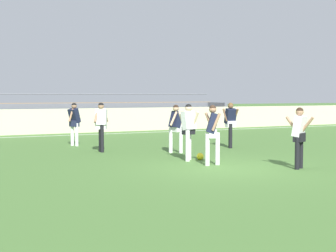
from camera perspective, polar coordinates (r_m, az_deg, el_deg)
name	(u,v)px	position (r m, az deg, el deg)	size (l,w,h in m)	color
ground_plane	(225,168)	(13.63, 6.65, -4.84)	(160.00, 160.00, 0.00)	#477033
field_line_sideline	(90,134)	(25.15, -8.94, -0.97)	(44.00, 0.12, 0.01)	white
sideline_wall	(83,121)	(26.39, -9.79, 0.62)	(48.00, 0.16, 1.28)	beige
bleacher_stand	(46,115)	(28.20, -13.92, 1.20)	(22.19, 2.65, 2.08)	#897051
player_white_deep_cover	(188,127)	(14.98, 2.38, -0.08)	(0.44, 0.61, 1.72)	white
player_dark_challenging	(213,129)	(14.01, 5.17, -0.39)	(0.50, 0.61, 1.71)	white
player_white_dropping_back	(101,122)	(17.36, -7.73, 0.40)	(0.65, 0.49, 1.73)	black
player_dark_trailing_run	(74,120)	(19.62, -10.77, 0.66)	(0.58, 0.51, 1.69)	white
player_dark_on_ball	(176,124)	(16.91, 0.91, 0.19)	(0.65, 0.46, 1.66)	white
player_dark_wide_right	(230,121)	(18.73, 7.23, 0.60)	(0.44, 0.50, 1.70)	black
player_white_wide_left	(299,132)	(13.74, 14.92, -0.72)	(0.49, 0.68, 1.66)	black
soccer_ball	(200,156)	(15.21, 3.74, -3.52)	(0.22, 0.22, 0.22)	yellow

